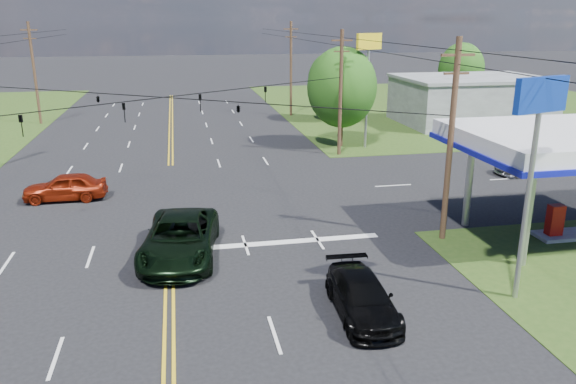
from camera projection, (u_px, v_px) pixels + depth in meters
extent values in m
plane|color=black|center=(170.00, 199.00, 33.31)|extent=(280.00, 280.00, 0.00)
cube|color=#254215|center=(457.00, 105.00, 69.79)|extent=(46.00, 48.00, 0.03)
cube|color=silver|center=(277.00, 243.00, 26.74)|extent=(10.00, 0.50, 0.02)
cube|color=slate|center=(470.00, 101.00, 56.97)|extent=(14.00, 10.00, 4.40)
cylinder|color=#A5A5AA|center=(528.00, 214.00, 23.69)|extent=(0.36, 0.36, 4.65)
cylinder|color=#A5A5AA|center=(469.00, 182.00, 28.37)|extent=(0.36, 0.36, 4.65)
cube|color=slate|center=(574.00, 234.00, 27.52)|extent=(4.00, 1.40, 0.20)
cube|color=maroon|center=(555.00, 220.00, 27.05)|extent=(0.70, 0.50, 1.50)
cylinder|color=#3D2719|center=(450.00, 143.00, 25.88)|extent=(0.28, 0.28, 9.50)
cube|color=#3D2719|center=(458.00, 55.00, 24.71)|extent=(1.60, 0.12, 0.12)
cube|color=#3D2719|center=(456.00, 73.00, 24.95)|extent=(1.20, 0.10, 0.10)
cylinder|color=#3D2719|center=(340.00, 94.00, 42.75)|extent=(0.28, 0.28, 9.50)
cube|color=#3D2719|center=(342.00, 40.00, 41.58)|extent=(1.60, 0.12, 0.12)
cube|color=#3D2719|center=(342.00, 51.00, 41.82)|extent=(1.20, 0.10, 0.10)
cylinder|color=#3D2719|center=(35.00, 74.00, 55.66)|extent=(0.28, 0.28, 10.00)
cube|color=#3D2719|center=(29.00, 30.00, 54.42)|extent=(1.60, 0.12, 0.12)
cube|color=#3D2719|center=(30.00, 38.00, 54.65)|extent=(1.20, 0.10, 0.10)
cylinder|color=#3D2719|center=(291.00, 69.00, 60.48)|extent=(0.28, 0.28, 10.00)
cube|color=#3D2719|center=(291.00, 29.00, 59.24)|extent=(1.60, 0.12, 0.12)
cube|color=#3D2719|center=(291.00, 37.00, 59.48)|extent=(1.20, 0.10, 0.10)
imported|color=black|center=(22.00, 126.00, 26.28)|extent=(0.17, 0.21, 1.05)
imported|color=black|center=(124.00, 113.00, 29.97)|extent=(0.17, 0.21, 1.05)
imported|color=black|center=(200.00, 103.00, 33.44)|extent=(0.17, 0.21, 1.05)
imported|color=black|center=(265.00, 95.00, 37.13)|extent=(0.17, 0.21, 1.05)
imported|color=black|center=(98.00, 98.00, 33.43)|extent=(1.24, 0.26, 0.50)
imported|color=black|center=(238.00, 108.00, 29.82)|extent=(1.24, 0.26, 0.50)
cylinder|color=black|center=(398.00, 44.00, 31.21)|extent=(0.04, 100.00, 0.04)
cylinder|color=black|center=(398.00, 55.00, 31.39)|extent=(0.04, 100.00, 0.04)
cylinder|color=#3D2719|center=(341.00, 127.00, 46.66)|extent=(0.36, 0.36, 3.30)
ellipsoid|color=#204F15|center=(342.00, 87.00, 45.71)|extent=(5.70, 5.70, 6.60)
cylinder|color=#3D2719|center=(331.00, 107.00, 58.44)|extent=(0.36, 0.36, 2.86)
ellipsoid|color=#204F15|center=(332.00, 80.00, 57.61)|extent=(4.94, 4.94, 5.72)
cylinder|color=#3D2719|center=(459.00, 95.00, 67.28)|extent=(0.36, 0.36, 3.08)
ellipsoid|color=#204F15|center=(461.00, 69.00, 66.39)|extent=(5.32, 5.32, 6.16)
imported|color=black|center=(180.00, 238.00, 24.83)|extent=(3.98, 7.06, 1.86)
imported|color=black|center=(362.00, 297.00, 20.09)|extent=(2.15, 4.89, 1.40)
imported|color=maroon|center=(65.00, 187.00, 32.89)|extent=(4.72, 1.93, 1.60)
imported|color=#98989C|center=(532.00, 163.00, 38.55)|extent=(5.48, 2.64, 1.54)
cylinder|color=#A5A5AA|center=(528.00, 194.00, 20.27)|extent=(0.20, 0.20, 8.33)
cube|color=#0D2D95|center=(541.00, 95.00, 19.22)|extent=(2.41, 0.98, 1.22)
cylinder|color=#A5A5AA|center=(367.00, 92.00, 45.19)|extent=(0.20, 0.20, 9.13)
cube|color=yellow|center=(369.00, 41.00, 44.02)|extent=(2.38, 1.28, 1.26)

